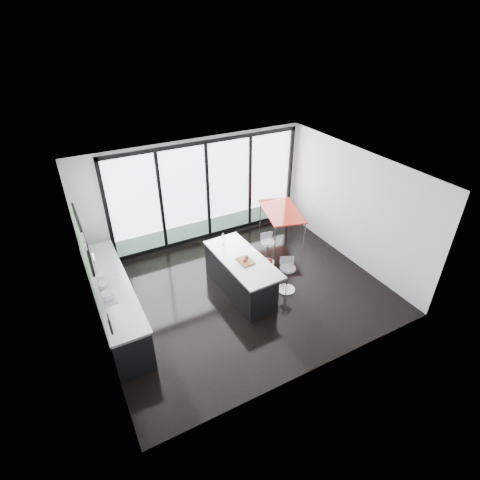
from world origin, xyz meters
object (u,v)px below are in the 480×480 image
bar_stool_near (287,279)px  red_table (281,224)px  bar_stool_far (267,252)px  island (240,275)px

bar_stool_near → red_table: size_ratio=0.41×
bar_stool_near → red_table: bearing=84.0°
bar_stool_far → red_table: bearing=55.1°
island → bar_stool_near: island is taller
red_table → bar_stool_far: bearing=-138.3°
red_table → island: bearing=-144.5°
island → bar_stool_far: (1.11, 0.62, -0.12)m
bar_stool_near → bar_stool_far: (0.18, 1.11, -0.01)m
island → bar_stool_far: 1.27m
bar_stool_far → red_table: size_ratio=0.40×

